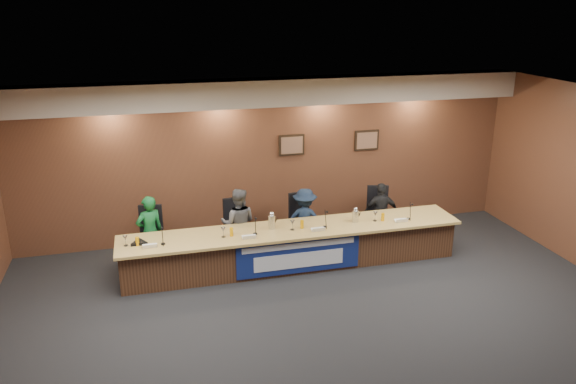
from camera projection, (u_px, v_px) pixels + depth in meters
name	position (u px, v px, depth m)	size (l,w,h in m)	color
floor	(336.00, 338.00, 8.02)	(10.00, 10.00, 0.00)	black
ceiling	(343.00, 116.00, 6.99)	(10.00, 8.00, 0.04)	silver
wall_back	(272.00, 158.00, 11.16)	(10.00, 0.04, 3.20)	brown
soffit	(274.00, 92.00, 10.50)	(10.00, 0.50, 0.50)	beige
dais_body	(293.00, 248.00, 10.10)	(6.00, 0.80, 0.70)	#492B1A
dais_top	(293.00, 230.00, 9.94)	(6.10, 0.95, 0.05)	tan
banner	(299.00, 256.00, 9.71)	(2.20, 0.02, 0.65)	navy
banner_text_upper	(299.00, 246.00, 9.64)	(2.00, 0.01, 0.10)	silver
banner_text_lower	(299.00, 260.00, 9.73)	(1.60, 0.01, 0.28)	silver
wall_photo_left	(292.00, 145.00, 11.15)	(0.52, 0.04, 0.42)	black
wall_photo_right	(367.00, 140.00, 11.54)	(0.52, 0.04, 0.42)	black
panelist_a	(150.00, 232.00, 9.96)	(0.49, 0.32, 1.35)	#105625
panelist_b	(238.00, 224.00, 10.34)	(0.66, 0.51, 1.35)	#525357
panelist_c	(305.00, 220.00, 10.66)	(0.80, 0.46, 1.24)	#122037
panelist_d	(381.00, 213.00, 11.04)	(0.72, 0.30, 1.22)	black
office_chair_a	(151.00, 240.00, 10.11)	(0.48, 0.48, 0.08)	black
office_chair_b	(238.00, 231.00, 10.49)	(0.48, 0.48, 0.08)	black
office_chair_c	(303.00, 225.00, 10.80)	(0.48, 0.48, 0.08)	black
office_chair_d	(378.00, 217.00, 11.17)	(0.48, 0.48, 0.08)	black
nameplate_a	(150.00, 246.00, 9.10)	(0.24, 0.06, 0.09)	white
microphone_a	(163.00, 244.00, 9.27)	(0.07, 0.07, 0.02)	black
juice_glass_a	(137.00, 241.00, 9.20)	(0.06, 0.06, 0.15)	#E39C05
water_glass_a	(125.00, 241.00, 9.19)	(0.08, 0.08, 0.18)	silver
nameplate_b	(250.00, 237.00, 9.45)	(0.24, 0.06, 0.09)	white
microphone_b	(255.00, 234.00, 9.67)	(0.07, 0.07, 0.02)	black
juice_glass_b	(231.00, 232.00, 9.58)	(0.06, 0.06, 0.15)	#E39C05
water_glass_b	(223.00, 232.00, 9.53)	(0.08, 0.08, 0.18)	silver
nameplate_c	(319.00, 229.00, 9.77)	(0.24, 0.06, 0.09)	white
microphone_c	(325.00, 227.00, 9.97)	(0.07, 0.07, 0.02)	black
juice_glass_c	(302.00, 224.00, 9.91)	(0.06, 0.06, 0.15)	#E39C05
water_glass_c	(292.00, 225.00, 9.83)	(0.08, 0.08, 0.18)	silver
nameplate_d	(402.00, 220.00, 10.17)	(0.24, 0.06, 0.09)	white
microphone_d	(409.00, 219.00, 10.34)	(0.07, 0.07, 0.02)	black
juice_glass_d	(383.00, 217.00, 10.24)	(0.06, 0.06, 0.15)	#E39C05
water_glass_d	(375.00, 216.00, 10.24)	(0.08, 0.08, 0.18)	silver
carafe_mid	(272.00, 222.00, 9.87)	(0.12, 0.12, 0.25)	silver
carafe_right	(355.00, 216.00, 10.18)	(0.12, 0.12, 0.22)	silver
speakerphone	(139.00, 243.00, 9.28)	(0.32, 0.32, 0.05)	black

